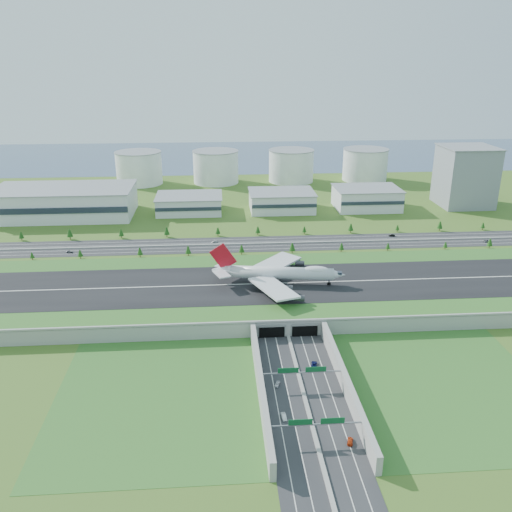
{
  "coord_description": "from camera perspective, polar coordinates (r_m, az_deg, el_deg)",
  "views": [
    {
      "loc": [
        -34.63,
        -293.9,
        135.84
      ],
      "look_at": [
        -10.24,
        35.0,
        12.75
      ],
      "focal_mm": 38.0,
      "sensor_mm": 36.0,
      "label": 1
    }
  ],
  "objects": [
    {
      "name": "fuel_tank_b",
      "position": [
        615.38,
        -4.25,
        9.32
      ],
      "size": [
        50.0,
        50.0,
        35.0
      ],
      "primitive_type": "cylinder",
      "color": "silver",
      "rests_on": "ground"
    },
    {
      "name": "ground",
      "position": [
        325.62,
        2.26,
        -4.21
      ],
      "size": [
        1200.0,
        1200.0,
        0.0
      ],
      "primitive_type": "plane",
      "color": "#38541A",
      "rests_on": "ground"
    },
    {
      "name": "sign_gantry_far",
      "position": [
        211.33,
        6.38,
        -17.26
      ],
      "size": [
        38.7,
        0.7,
        9.8
      ],
      "color": "gray",
      "rests_on": "ground"
    },
    {
      "name": "fuel_tank_a",
      "position": [
        621.28,
        -12.21,
        9.03
      ],
      "size": [
        50.0,
        50.0,
        35.0
      ],
      "primitive_type": "cylinder",
      "color": "silver",
      "rests_on": "ground"
    },
    {
      "name": "hangar_mid_a",
      "position": [
        501.27,
        -7.03,
        5.48
      ],
      "size": [
        58.0,
        42.0,
        15.0
      ],
      "primitive_type": "cube",
      "color": "silver",
      "rests_on": "ground"
    },
    {
      "name": "car_3",
      "position": [
        215.68,
        9.88,
        -18.64
      ],
      "size": [
        3.44,
        5.51,
        1.49
      ],
      "primitive_type": "imported",
      "rotation": [
        0.0,
        0.0,
        2.86
      ],
      "color": "#B03310",
      "rests_on": "ground"
    },
    {
      "name": "underpass_road",
      "position": [
        237.81,
        5.0,
        -13.46
      ],
      "size": [
        38.8,
        120.4,
        8.0
      ],
      "color": "#28282B",
      "rests_on": "ground"
    },
    {
      "name": "airfield_deck",
      "position": [
        323.84,
        2.27,
        -3.55
      ],
      "size": [
        520.0,
        100.0,
        9.2
      ],
      "color": "gray",
      "rests_on": "ground"
    },
    {
      "name": "north_expressway",
      "position": [
        413.37,
        0.8,
        1.29
      ],
      "size": [
        560.0,
        36.0,
        0.12
      ],
      "primitive_type": "cube",
      "color": "#28282B",
      "rests_on": "ground"
    },
    {
      "name": "car_7",
      "position": [
        417.3,
        -4.4,
        1.52
      ],
      "size": [
        4.92,
        3.06,
        1.33
      ],
      "primitive_type": "imported",
      "rotation": [
        0.0,
        0.0,
        -1.29
      ],
      "color": "silver",
      "rests_on": "ground"
    },
    {
      "name": "boeing_747",
      "position": [
        319.55,
        2.33,
        -1.77
      ],
      "size": [
        79.79,
        74.87,
        24.79
      ],
      "rotation": [
        0.0,
        0.0,
        -0.16
      ],
      "color": "silver",
      "rests_on": "airfield_deck"
    },
    {
      "name": "fuel_tank_c",
      "position": [
        621.17,
        3.72,
        9.44
      ],
      "size": [
        50.0,
        50.0,
        35.0
      ],
      "primitive_type": "cylinder",
      "color": "silver",
      "rests_on": "ground"
    },
    {
      "name": "sign_gantry_near",
      "position": [
        239.49,
        4.86,
        -12.18
      ],
      "size": [
        38.7,
        0.7,
        9.8
      ],
      "color": "gray",
      "rests_on": "ground"
    },
    {
      "name": "bay_water",
      "position": [
        786.49,
        -1.68,
        10.52
      ],
      "size": [
        1200.0,
        260.0,
        0.06
      ],
      "primitive_type": "cube",
      "color": "#384B6B",
      "rests_on": "ground"
    },
    {
      "name": "car_6",
      "position": [
        453.87,
        23.11,
        1.48
      ],
      "size": [
        6.13,
        4.32,
        1.55
      ],
      "primitive_type": "imported",
      "rotation": [
        0.0,
        0.0,
        1.92
      ],
      "color": "#9F9EA2",
      "rests_on": "ground"
    },
    {
      "name": "car_2",
      "position": [
        257.8,
        6.13,
        -11.23
      ],
      "size": [
        3.68,
        5.93,
        1.53
      ],
      "primitive_type": "imported",
      "rotation": [
        0.0,
        0.0,
        2.92
      ],
      "color": "#0D1243",
      "rests_on": "ground"
    },
    {
      "name": "car_0",
      "position": [
        242.88,
        2.26,
        -13.3
      ],
      "size": [
        3.45,
        4.97,
        1.57
      ],
      "primitive_type": "imported",
      "rotation": [
        0.0,
        0.0,
        -0.38
      ],
      "color": "silver",
      "rests_on": "ground"
    },
    {
      "name": "tree_row",
      "position": [
        413.1,
        0.14,
        1.94
      ],
      "size": [
        502.58,
        48.59,
        8.42
      ],
      "color": "#3D2819",
      "rests_on": "ground"
    },
    {
      "name": "hangar_mid_c",
      "position": [
        519.24,
        11.56,
        5.97
      ],
      "size": [
        58.0,
        42.0,
        19.0
      ],
      "primitive_type": "cube",
      "color": "silver",
      "rests_on": "ground"
    },
    {
      "name": "hangar_west",
      "position": [
        512.72,
        -19.5,
        5.37
      ],
      "size": [
        120.0,
        60.0,
        25.0
      ],
      "primitive_type": "cube",
      "color": "silver",
      "rests_on": "ground"
    },
    {
      "name": "fuel_tank_d",
      "position": [
        638.33,
        11.4,
        9.39
      ],
      "size": [
        50.0,
        50.0,
        35.0
      ],
      "primitive_type": "cylinder",
      "color": "silver",
      "rests_on": "ground"
    },
    {
      "name": "car_1",
      "position": [
        224.45,
        2.95,
        -16.51
      ],
      "size": [
        2.1,
        4.99,
        1.6
      ],
      "primitive_type": "imported",
      "rotation": [
        0.0,
        0.0,
        0.08
      ],
      "color": "white",
      "rests_on": "ground"
    },
    {
      "name": "hangar_mid_b",
      "position": [
        503.91,
        2.71,
        5.81
      ],
      "size": [
        58.0,
        42.0,
        17.0
      ],
      "primitive_type": "cube",
      "color": "silver",
      "rests_on": "ground"
    },
    {
      "name": "car_5",
      "position": [
        443.69,
        14.1,
        2.13
      ],
      "size": [
        5.17,
        2.64,
        1.62
      ],
      "primitive_type": "imported",
      "rotation": [
        0.0,
        0.0,
        -1.76
      ],
      "color": "black",
      "rests_on": "ground"
    },
    {
      "name": "office_tower",
      "position": [
        553.0,
        21.17,
        7.8
      ],
      "size": [
        46.0,
        46.0,
        55.0
      ],
      "primitive_type": "cube",
      "color": "gray",
      "rests_on": "ground"
    },
    {
      "name": "car_4",
      "position": [
        417.1,
        -19.04,
        0.43
      ],
      "size": [
        5.08,
        2.96,
        1.62
      ],
      "primitive_type": "imported",
      "rotation": [
        0.0,
        0.0,
        1.34
      ],
      "color": "slate",
      "rests_on": "ground"
    }
  ]
}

